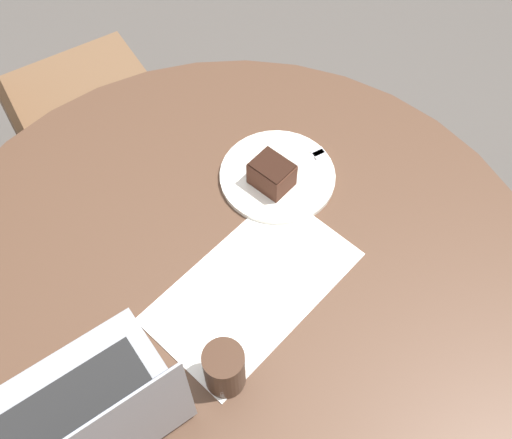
% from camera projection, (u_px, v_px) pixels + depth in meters
% --- Properties ---
extents(ground_plane, '(12.00, 12.00, 0.00)m').
position_uv_depth(ground_plane, '(240.00, 403.00, 1.74)').
color(ground_plane, '#4C4742').
extents(dining_table, '(1.25, 1.25, 0.74)m').
position_uv_depth(dining_table, '(234.00, 313.00, 1.21)').
color(dining_table, '#4C3323').
rests_on(dining_table, ground_plane).
extents(chair, '(0.59, 0.59, 1.03)m').
position_uv_depth(chair, '(52.00, 96.00, 1.70)').
color(chair, brown).
rests_on(chair, ground_plane).
extents(paper_document, '(0.46, 0.39, 0.00)m').
position_uv_depth(paper_document, '(253.00, 286.00, 1.13)').
color(paper_document, white).
rests_on(paper_document, dining_table).
extents(plate, '(0.24, 0.24, 0.01)m').
position_uv_depth(plate, '(277.00, 176.00, 1.27)').
color(plate, silver).
rests_on(plate, dining_table).
extents(cake_slice, '(0.10, 0.10, 0.06)m').
position_uv_depth(cake_slice, '(272.00, 174.00, 1.22)').
color(cake_slice, '#472619').
rests_on(cake_slice, plate).
extents(fork, '(0.13, 0.14, 0.00)m').
position_uv_depth(fork, '(298.00, 163.00, 1.27)').
color(fork, silver).
rests_on(fork, plate).
extents(coffee_glass, '(0.07, 0.07, 0.11)m').
position_uv_depth(coffee_glass, '(224.00, 369.00, 0.99)').
color(coffee_glass, '#3D2619').
rests_on(coffee_glass, dining_table).
extents(laptop, '(0.41, 0.40, 0.26)m').
position_uv_depth(laptop, '(75.00, 428.00, 0.94)').
color(laptop, gray).
rests_on(laptop, dining_table).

